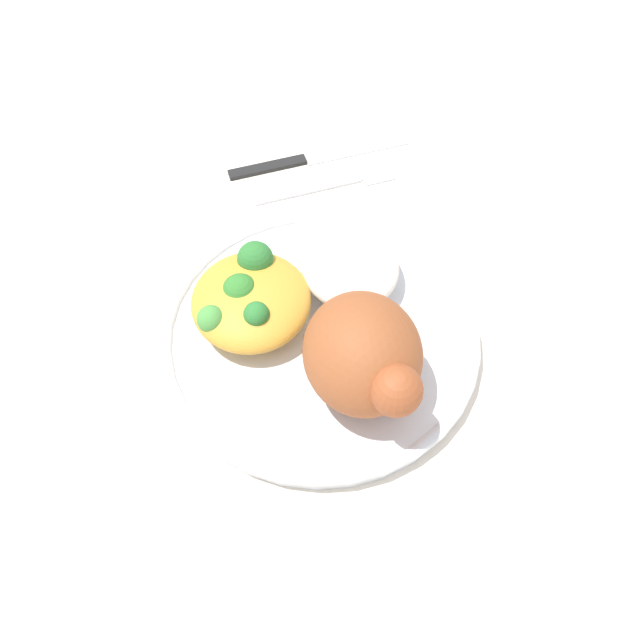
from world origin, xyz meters
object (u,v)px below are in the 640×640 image
Objects in this scene: plate at (320,333)px; rice_pile at (350,265)px; mac_cheese_with_broccoli at (250,298)px; roasted_chicken at (364,356)px; fork at (334,184)px; knife at (304,158)px.

plate is 0.06m from rice_pile.
mac_cheese_with_broccoli reaches higher than plate.
roasted_chicken reaches higher than fork.
mac_cheese_with_broccoli reaches higher than knife.
rice_pile is at bearing 173.99° from roasted_chicken.
rice_pile is at bearing 144.53° from plate.
fork is at bearing 147.48° from mac_cheese_with_broccoli.
roasted_chicken is 0.11m from mac_cheese_with_broccoli.
plate is 2.82× the size of rice_pile.
knife reaches higher than fork.
mac_cheese_with_broccoli is (-0.02, -0.05, 0.03)m from plate.
fork is (-0.23, 0.02, -0.06)m from roasted_chicken.
roasted_chicken is 0.24m from fork.
mac_cheese_with_broccoli is (0.02, -0.08, 0.00)m from rice_pile.
rice_pile is at bearing 3.83° from knife.
rice_pile is 0.09m from mac_cheese_with_broccoli.
mac_cheese_with_broccoli is at bearing -137.16° from roasted_chicken.
plate is 2.45× the size of roasted_chicken.
rice_pile is 0.48× the size of knife.
roasted_chicken reaches higher than plate.
plate is at bearing -158.17° from roasted_chicken.
fork is at bearing 174.51° from roasted_chicken.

